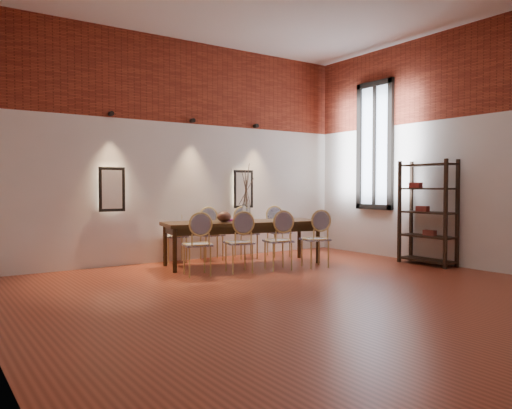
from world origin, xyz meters
TOP-DOWN VIEW (x-y plane):
  - floor at (0.00, 0.00)m, footprint 7.00×7.00m
  - wall_back at (0.00, 3.55)m, footprint 7.00×0.10m
  - wall_right at (3.55, 0.00)m, footprint 0.10×7.00m
  - brick_band_back at (0.00, 3.48)m, footprint 7.00×0.02m
  - brick_band_right at (3.48, 0.00)m, footprint 0.02×7.00m
  - niche_left at (-1.30, 3.45)m, footprint 0.36×0.06m
  - niche_right at (1.30, 3.45)m, footprint 0.36×0.06m
  - spot_fixture_left at (-1.30, 3.42)m, footprint 0.08×0.10m
  - spot_fixture_mid at (0.20, 3.42)m, footprint 0.08×0.10m
  - spot_fixture_right at (1.60, 3.42)m, footprint 0.08×0.10m
  - window_glass at (3.46, 2.00)m, footprint 0.02×0.78m
  - window_frame at (3.44, 2.00)m, footprint 0.08×0.90m
  - window_mullion at (3.44, 2.00)m, footprint 0.06×0.06m
  - dining_table at (0.66, 2.44)m, footprint 2.83×1.42m
  - chair_near_a at (-0.49, 1.95)m, footprint 0.52×0.52m
  - chair_near_b at (0.18, 1.81)m, footprint 0.52×0.52m
  - chair_near_c at (0.84, 1.67)m, footprint 0.52×0.52m
  - chair_near_d at (1.50, 1.53)m, footprint 0.52×0.52m
  - chair_far_a at (-0.19, 3.35)m, footprint 0.52×0.52m
  - chair_far_b at (0.47, 3.21)m, footprint 0.52×0.52m
  - chair_far_c at (1.14, 3.07)m, footprint 0.52×0.52m
  - chair_far_d at (1.80, 2.93)m, footprint 0.52×0.52m
  - vase at (0.72, 2.43)m, footprint 0.14×0.14m
  - dried_branches at (0.72, 2.43)m, footprint 0.50×0.50m
  - bowl at (0.30, 2.47)m, footprint 0.24×0.24m
  - book at (0.57, 2.64)m, footprint 0.29×0.23m
  - shelving_rack at (3.28, 0.64)m, footprint 0.39×1.00m

SIDE VIEW (x-z plane):
  - floor at x=0.00m, z-range -0.02..0.00m
  - dining_table at x=0.66m, z-range 0.00..0.75m
  - chair_near_a at x=-0.49m, z-range 0.00..0.94m
  - chair_near_b at x=0.18m, z-range 0.00..0.94m
  - chair_near_c at x=0.84m, z-range 0.00..0.94m
  - chair_near_d at x=1.50m, z-range 0.00..0.94m
  - chair_far_a at x=-0.19m, z-range 0.00..0.94m
  - chair_far_b at x=0.47m, z-range 0.00..0.94m
  - chair_far_c at x=1.14m, z-range 0.00..0.94m
  - chair_far_d at x=1.80m, z-range 0.00..0.94m
  - book at x=0.57m, z-range 0.75..0.78m
  - bowl at x=0.30m, z-range 0.75..0.93m
  - vase at x=0.72m, z-range 0.75..1.05m
  - shelving_rack at x=3.28m, z-range 0.00..1.80m
  - niche_left at x=-1.30m, z-range 0.97..1.63m
  - niche_right at x=1.30m, z-range 0.97..1.63m
  - dried_branches at x=0.72m, z-range 1.00..1.70m
  - wall_back at x=0.00m, z-range 0.00..4.00m
  - wall_right at x=3.55m, z-range 0.00..4.00m
  - window_glass at x=3.46m, z-range 0.96..3.34m
  - window_frame at x=3.44m, z-range 0.90..3.40m
  - window_mullion at x=3.44m, z-range 0.95..3.35m
  - spot_fixture_left at x=-1.30m, z-range 2.51..2.59m
  - spot_fixture_mid at x=0.20m, z-range 2.51..2.59m
  - spot_fixture_right at x=1.60m, z-range 2.51..2.59m
  - brick_band_back at x=0.00m, z-range 2.50..4.00m
  - brick_band_right at x=3.48m, z-range 2.50..4.00m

